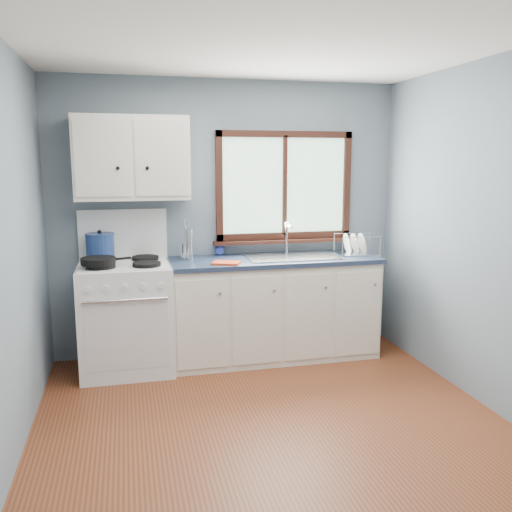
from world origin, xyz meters
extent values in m
cube|color=brown|center=(0.00, 0.00, -0.01)|extent=(3.20, 3.60, 0.02)
cube|color=white|center=(0.00, 0.00, 2.51)|extent=(3.20, 3.60, 0.02)
cube|color=slate|center=(0.00, 1.81, 1.25)|extent=(3.20, 0.02, 2.50)
cube|color=slate|center=(0.00, -1.81, 1.25)|extent=(3.20, 0.02, 2.50)
cube|color=slate|center=(1.61, 0.00, 1.25)|extent=(0.02, 3.60, 2.50)
cube|color=white|center=(-0.95, 1.47, 0.46)|extent=(0.76, 0.65, 0.92)
cube|color=white|center=(-0.95, 1.77, 1.14)|extent=(0.76, 0.05, 0.44)
cube|color=silver|center=(-0.95, 1.47, 0.93)|extent=(0.72, 0.59, 0.01)
cylinder|color=black|center=(-1.13, 1.32, 0.95)|extent=(0.23, 0.23, 0.03)
cylinder|color=black|center=(-0.77, 1.32, 0.95)|extent=(0.23, 0.23, 0.03)
cylinder|color=black|center=(-1.13, 1.61, 0.95)|extent=(0.23, 0.23, 0.03)
cylinder|color=black|center=(-0.77, 1.61, 0.95)|extent=(0.23, 0.23, 0.03)
cylinder|color=silver|center=(-0.95, 1.12, 0.70)|extent=(0.66, 0.02, 0.02)
cube|color=silver|center=(-0.95, 1.14, 0.40)|extent=(0.66, 0.01, 0.55)
cube|color=#EEE6D0|center=(0.36, 1.49, 0.44)|extent=(1.85, 0.60, 0.88)
cube|color=black|center=(0.36, 1.51, 0.04)|extent=(1.85, 0.54, 0.08)
cube|color=#1B283E|center=(0.36, 1.49, 0.90)|extent=(1.89, 0.64, 0.04)
cube|color=silver|center=(0.54, 1.49, 0.92)|extent=(0.84, 0.46, 0.01)
cube|color=silver|center=(0.34, 1.49, 0.85)|extent=(0.36, 0.40, 0.14)
cube|color=silver|center=(0.74, 1.49, 0.85)|extent=(0.36, 0.40, 0.14)
cylinder|color=silver|center=(0.54, 1.69, 1.06)|extent=(0.02, 0.02, 0.28)
cylinder|color=silver|center=(0.54, 1.62, 1.19)|extent=(0.02, 0.16, 0.02)
sphere|color=silver|center=(0.54, 1.69, 1.20)|extent=(0.04, 0.04, 0.04)
cube|color=#9EC6A8|center=(0.54, 1.79, 1.55)|extent=(1.22, 0.01, 0.92)
cube|color=#361911|center=(0.54, 1.77, 2.02)|extent=(1.30, 0.05, 0.06)
cube|color=#361911|center=(0.54, 1.77, 1.08)|extent=(1.30, 0.05, 0.06)
cube|color=#361911|center=(-0.08, 1.77, 1.55)|extent=(0.06, 0.05, 1.00)
cube|color=#361911|center=(1.16, 1.77, 1.55)|extent=(0.06, 0.05, 1.00)
cube|color=#361911|center=(0.54, 1.77, 1.55)|extent=(0.03, 0.05, 0.92)
cube|color=#361911|center=(0.54, 1.74, 1.03)|extent=(1.36, 0.10, 0.03)
cube|color=#EEE6D0|center=(-0.85, 1.63, 1.80)|extent=(0.95, 0.32, 0.70)
cube|color=#EEE6D0|center=(-1.09, 1.46, 1.80)|extent=(0.44, 0.01, 0.62)
cube|color=#EEE6D0|center=(-0.61, 1.46, 1.80)|extent=(0.44, 0.01, 0.62)
sphere|color=black|center=(-0.97, 1.45, 1.72)|extent=(0.03, 0.03, 0.03)
sphere|color=black|center=(-0.73, 1.45, 1.72)|extent=(0.03, 0.03, 0.03)
cylinder|color=black|center=(-1.15, 1.32, 0.99)|extent=(0.35, 0.35, 0.05)
cube|color=black|center=(-0.97, 1.39, 0.99)|extent=(0.15, 0.08, 0.02)
cylinder|color=navy|center=(-1.14, 1.63, 1.06)|extent=(0.29, 0.29, 0.20)
cylinder|color=navy|center=(-1.14, 1.63, 1.16)|extent=(0.30, 0.30, 0.01)
sphere|color=black|center=(-1.14, 1.63, 1.18)|extent=(0.05, 0.05, 0.04)
cylinder|color=silver|center=(-0.41, 1.62, 0.99)|extent=(0.15, 0.15, 0.14)
cylinder|color=silver|center=(-0.39, 1.62, 1.13)|extent=(0.01, 0.01, 0.20)
cylinder|color=silver|center=(-0.42, 1.64, 1.15)|extent=(0.01, 0.01, 0.24)
cylinder|color=silver|center=(-0.42, 1.61, 1.12)|extent=(0.01, 0.01, 0.18)
cylinder|color=silver|center=(-0.39, 1.57, 1.05)|extent=(0.08, 0.08, 0.27)
imported|color=#293DA3|center=(-0.09, 1.73, 1.03)|extent=(0.09, 0.09, 0.23)
cube|color=#D4431C|center=(-0.11, 1.31, 0.93)|extent=(0.27, 0.24, 0.02)
cube|color=silver|center=(1.16, 1.51, 0.93)|extent=(0.40, 0.32, 0.01)
cylinder|color=silver|center=(0.97, 1.39, 1.01)|extent=(0.01, 0.01, 0.18)
cylinder|color=silver|center=(1.33, 1.36, 1.01)|extent=(0.01, 0.01, 0.18)
cylinder|color=silver|center=(1.00, 1.66, 1.01)|extent=(0.01, 0.01, 0.18)
cylinder|color=silver|center=(1.35, 1.62, 1.01)|extent=(0.01, 0.01, 0.18)
cylinder|color=silver|center=(1.15, 1.37, 1.10)|extent=(0.36, 0.04, 0.01)
cylinder|color=silver|center=(1.17, 1.64, 1.10)|extent=(0.36, 0.04, 0.01)
cylinder|color=white|center=(1.07, 1.52, 1.02)|extent=(0.07, 0.20, 0.19)
cylinder|color=white|center=(1.14, 1.51, 1.02)|extent=(0.07, 0.20, 0.19)
cylinder|color=white|center=(1.21, 1.50, 1.02)|extent=(0.07, 0.20, 0.19)
camera|label=1|loc=(-0.92, -3.12, 1.77)|focal=38.00mm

